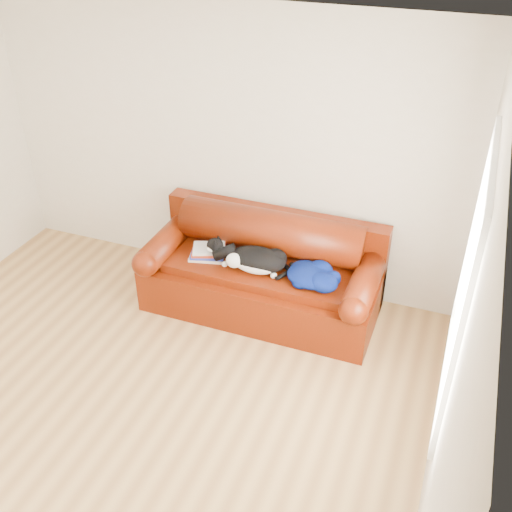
% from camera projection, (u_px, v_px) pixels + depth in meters
% --- Properties ---
extents(ground, '(4.50, 4.50, 0.00)m').
position_uv_depth(ground, '(124.00, 402.00, 4.60)').
color(ground, olive).
rests_on(ground, ground).
extents(room_shell, '(4.52, 4.02, 2.61)m').
position_uv_depth(room_shell, '(110.00, 214.00, 3.67)').
color(room_shell, beige).
rests_on(room_shell, ground).
extents(sofa_base, '(2.10, 0.90, 0.50)m').
position_uv_depth(sofa_base, '(262.00, 287.00, 5.47)').
color(sofa_base, '#390F02').
rests_on(sofa_base, ground).
extents(sofa_back, '(2.10, 1.01, 0.88)m').
position_uv_depth(sofa_back, '(271.00, 245.00, 5.50)').
color(sofa_back, '#390F02').
rests_on(sofa_back, ground).
extents(book_stack, '(0.35, 0.31, 0.10)m').
position_uv_depth(book_stack, '(208.00, 252.00, 5.39)').
color(book_stack, beige).
rests_on(book_stack, sofa_base).
extents(cat, '(0.74, 0.43, 0.26)m').
position_uv_depth(cat, '(256.00, 260.00, 5.18)').
color(cat, black).
rests_on(cat, sofa_base).
extents(blanket, '(0.50, 0.45, 0.15)m').
position_uv_depth(blanket, '(313.00, 275.00, 5.05)').
color(blanket, '#030240').
rests_on(blanket, sofa_base).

